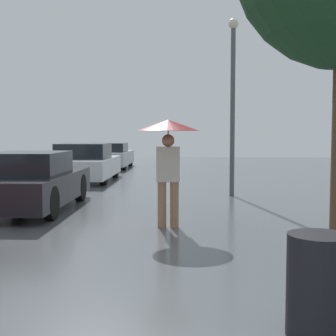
{
  "coord_description": "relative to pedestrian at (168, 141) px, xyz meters",
  "views": [
    {
      "loc": [
        0.12,
        -2.01,
        1.61
      ],
      "look_at": [
        -0.13,
        5.95,
        1.03
      ],
      "focal_mm": 50.0,
      "sensor_mm": 36.0,
      "label": 1
    }
  ],
  "objects": [
    {
      "name": "pedestrian",
      "position": [
        0.0,
        0.0,
        0.0
      ],
      "size": [
        1.07,
        1.07,
        1.85
      ],
      "color": "#9E7051",
      "rests_on": "ground_plane"
    },
    {
      "name": "parked_car_third",
      "position": [
        -3.07,
        7.77,
        -0.88
      ],
      "size": [
        1.88,
        4.05,
        1.28
      ],
      "color": "silver",
      "rests_on": "ground_plane"
    },
    {
      "name": "trash_bin",
      "position": [
        1.33,
        -4.3,
        -1.07
      ],
      "size": [
        0.51,
        0.51,
        0.82
      ],
      "color": "black",
      "rests_on": "ground_plane"
    },
    {
      "name": "parked_car_second",
      "position": [
        -2.97,
        1.83,
        -0.9
      ],
      "size": [
        1.69,
        4.07,
        1.23
      ],
      "color": "black",
      "rests_on": "ground_plane"
    },
    {
      "name": "parked_car_farthest",
      "position": [
        -3.21,
        13.87,
        -0.92
      ],
      "size": [
        1.89,
        4.26,
        1.17
      ],
      "color": "#9EA3A8",
      "rests_on": "ground_plane"
    },
    {
      "name": "street_lamp",
      "position": [
        1.53,
        4.17,
        1.18
      ],
      "size": [
        0.26,
        0.26,
        4.53
      ],
      "color": "#515456",
      "rests_on": "ground_plane"
    }
  ]
}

